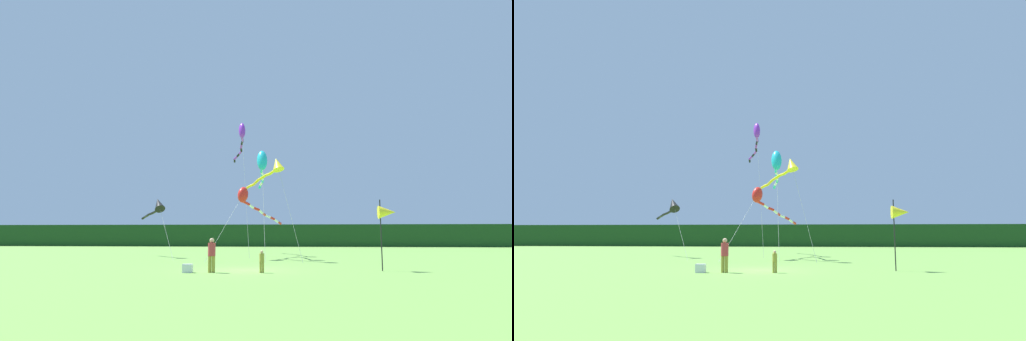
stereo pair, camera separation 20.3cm
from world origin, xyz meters
The scene contains 11 objects.
ground_plane centered at (0.00, 0.00, 0.00)m, with size 120.00×120.00×0.00m, color #6B9E42.
distant_treeline centered at (0.00, 45.00, 1.69)m, with size 108.00×3.15×3.38m, color #193D19.
person_adult centered at (-1.56, -1.62, 0.95)m, with size 0.38×0.38×1.71m.
person_child centered at (0.95, -1.47, 0.62)m, with size 0.24×0.24×1.10m.
cooler_box centered at (-2.75, -1.71, 0.21)m, with size 0.48×0.40×0.43m, color silver.
banner_flag_pole centered at (7.51, 0.22, 3.03)m, with size 0.90×0.70×3.74m.
kite_black centered at (-8.93, 12.27, 4.30)m, with size 4.87×6.51×5.18m.
kite_red centered at (-1.04, 10.34, 4.63)m, with size 5.02×8.85×5.73m.
kite_purple centered at (-2.38, 16.94, 11.26)m, with size 2.86×10.87×12.45m.
kite_yellow centered at (1.14, 8.23, 6.81)m, with size 4.42×5.57×7.61m.
kite_cyan centered at (0.05, 10.97, 7.57)m, with size 1.25×9.27×8.70m.
Camera 2 is at (2.81, -23.36, 1.91)m, focal length 30.32 mm.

